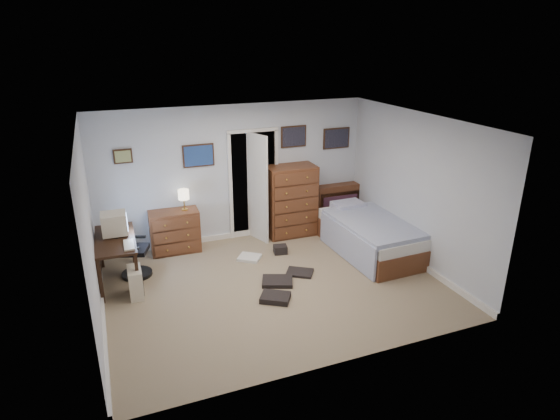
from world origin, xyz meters
The scene contains 15 objects.
floor centered at (0.00, 0.00, -0.01)m, with size 5.00×4.00×0.02m, color gray.
computer_desk centered at (-2.29, 1.00, 0.56)m, with size 0.61×1.28×0.73m.
crt_monitor centered at (-2.18, 1.15, 0.91)m, with size 0.39×0.36×0.35m.
keyboard centered at (-2.02, 0.65, 0.74)m, with size 0.15×0.39×0.02m, color beige.
pc_tower centered at (-2.00, 0.45, 0.22)m, with size 0.21×0.41×0.44m.
office_chair centered at (-1.99, 1.11, 0.38)m, with size 0.61×0.61×0.98m.
media_stack centered at (-2.32, 2.08, 0.38)m, with size 0.15×0.15×0.75m, color maroon.
low_dresser centered at (-1.19, 1.77, 0.38)m, with size 0.85×0.43×0.76m, color brown.
table_lamp centered at (-0.99, 1.77, 1.03)m, with size 0.20×0.20×0.37m.
doorway centered at (0.35, 2.27, 1.00)m, with size 0.96×1.12×2.05m.
tall_dresser centered at (1.00, 1.75, 0.68)m, with size 0.92×0.54×1.36m, color brown.
headboard_bookcase centered at (2.08, 1.86, 0.44)m, with size 0.93×0.26×0.84m.
bed centered at (1.98, 0.49, 0.32)m, with size 1.17×2.10×0.68m.
wall_posters centered at (0.57, 1.98, 1.75)m, with size 4.38×0.04×0.60m.
floor_clutter centered at (0.12, 0.23, 0.04)m, with size 1.17×1.89×0.15m.
Camera 1 is at (-2.24, -5.95, 3.61)m, focal length 30.00 mm.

